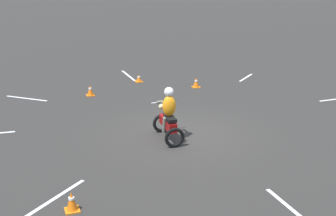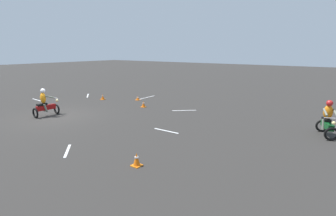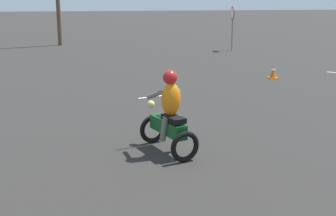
% 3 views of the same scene
% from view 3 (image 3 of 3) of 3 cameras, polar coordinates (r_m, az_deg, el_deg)
% --- Properties ---
extents(motorcycle_rider_background, '(1.54, 1.09, 1.66)m').
position_cam_3_polar(motorcycle_rider_background, '(9.12, 0.11, -1.11)').
color(motorcycle_rider_background, black).
rests_on(motorcycle_rider_background, ground).
extents(stop_sign, '(0.70, 0.08, 2.30)m').
position_cam_3_polar(stop_sign, '(25.26, 7.85, 10.66)').
color(stop_sign, slate).
rests_on(stop_sign, ground).
extents(traffic_cone_far_right, '(0.32, 0.32, 0.47)m').
position_cam_3_polar(traffic_cone_far_right, '(17.50, 12.70, 4.28)').
color(traffic_cone_far_right, orange).
rests_on(traffic_cone_far_right, ground).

